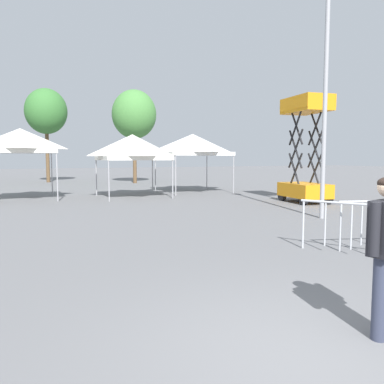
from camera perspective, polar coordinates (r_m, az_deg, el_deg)
The scene contains 9 objects.
ground_plane at distance 4.34m, azimuth 18.00°, elevation -22.23°, with size 140.00×140.00×0.00m, color slate.
canopy_tent_behind_left at distance 19.57m, azimuth -24.03°, elevation 6.93°, with size 3.01×3.01×3.31m.
canopy_tent_far_left at distance 19.43m, azimuth -8.78°, elevation 6.55°, with size 3.23×3.23×3.10m.
canopy_tent_behind_center at distance 22.05m, azimuth 0.12°, elevation 6.98°, with size 3.65×3.65×3.29m.
scissor_lift at distance 17.55m, azimuth 16.35°, elevation 2.88°, with size 1.69×2.47×4.56m.
light_pole_near_lift at distance 13.36m, azimuth 19.17°, elevation 15.83°, with size 0.36×0.36×7.92m.
tree_behind_tents_center at distance 29.94m, azimuth -8.55°, elevation 11.24°, with size 3.33×3.33×7.04m.
tree_behind_tents_right at distance 32.76m, azimuth -20.77°, elevation 11.05°, with size 3.20×3.20×7.32m.
crowd_barrier_mid_lot at distance 8.42m, azimuth 22.54°, elevation -3.62°, with size 1.06×1.86×1.08m.
Camera 1 is at (-2.65, -2.81, 1.98)m, focal length 36.08 mm.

